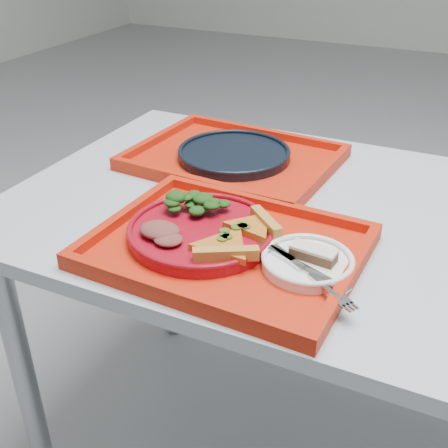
# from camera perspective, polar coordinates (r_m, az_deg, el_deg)

# --- Properties ---
(table) EXTENTS (1.60, 0.80, 0.75)m
(table) POSITION_cam_1_polar(r_m,az_deg,el_deg) (1.13, 17.60, -3.97)
(table) COLOR #ACB9C1
(table) RESTS_ON ground
(tray_main) EXTENTS (0.47, 0.37, 0.01)m
(tray_main) POSITION_cam_1_polar(r_m,az_deg,el_deg) (0.98, 0.29, -2.67)
(tray_main) COLOR #BB1F09
(tray_main) RESTS_ON table
(tray_far) EXTENTS (0.47, 0.38, 0.01)m
(tray_far) POSITION_cam_1_polar(r_m,az_deg,el_deg) (1.32, 1.01, 6.46)
(tray_far) COLOR #BB1F09
(tray_far) RESTS_ON table
(dinner_plate) EXTENTS (0.26, 0.26, 0.02)m
(dinner_plate) POSITION_cam_1_polar(r_m,az_deg,el_deg) (1.00, -2.33, -0.93)
(dinner_plate) COLOR maroon
(dinner_plate) RESTS_ON tray_main
(side_plate) EXTENTS (0.15, 0.15, 0.01)m
(side_plate) POSITION_cam_1_polar(r_m,az_deg,el_deg) (0.93, 8.47, -4.02)
(side_plate) COLOR white
(side_plate) RESTS_ON tray_main
(navy_plate) EXTENTS (0.26, 0.26, 0.02)m
(navy_plate) POSITION_cam_1_polar(r_m,az_deg,el_deg) (1.31, 1.02, 7.02)
(navy_plate) COLOR black
(navy_plate) RESTS_ON tray_far
(pizza_slice_a) EXTENTS (0.15, 0.16, 0.02)m
(pizza_slice_a) POSITION_cam_1_polar(r_m,az_deg,el_deg) (0.93, 0.08, -2.04)
(pizza_slice_a) COLOR orange
(pizza_slice_a) RESTS_ON dinner_plate
(pizza_slice_b) EXTENTS (0.14, 0.14, 0.02)m
(pizza_slice_b) POSITION_cam_1_polar(r_m,az_deg,el_deg) (0.98, 2.90, -0.06)
(pizza_slice_b) COLOR orange
(pizza_slice_b) RESTS_ON dinner_plate
(salad_heap) EXTENTS (0.09, 0.08, 0.05)m
(salad_heap) POSITION_cam_1_polar(r_m,az_deg,el_deg) (1.03, -2.79, 2.29)
(salad_heap) COLOR black
(salad_heap) RESTS_ON dinner_plate
(meat_portion) EXTENTS (0.07, 0.06, 0.02)m
(meat_portion) POSITION_cam_1_polar(r_m,az_deg,el_deg) (0.97, -6.54, -0.63)
(meat_portion) COLOR brown
(meat_portion) RESTS_ON dinner_plate
(dessert_bar) EXTENTS (0.08, 0.04, 0.02)m
(dessert_bar) POSITION_cam_1_polar(r_m,az_deg,el_deg) (0.92, 9.07, -2.96)
(dessert_bar) COLOR #462B17
(dessert_bar) RESTS_ON side_plate
(knife) EXTENTS (0.18, 0.08, 0.01)m
(knife) POSITION_cam_1_polar(r_m,az_deg,el_deg) (0.90, 7.82, -4.14)
(knife) COLOR silver
(knife) RESTS_ON side_plate
(fork) EXTENTS (0.17, 0.12, 0.01)m
(fork) POSITION_cam_1_polar(r_m,az_deg,el_deg) (0.89, 8.54, -4.98)
(fork) COLOR silver
(fork) RESTS_ON side_plate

